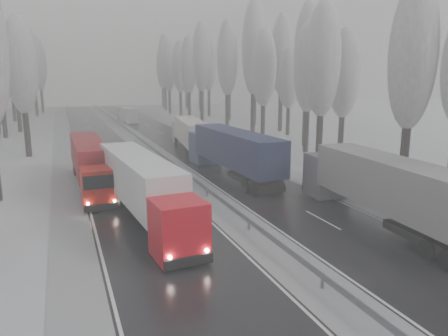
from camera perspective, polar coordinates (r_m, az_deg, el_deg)
carriageway_right at (r=44.90m, az=0.10°, el=0.12°), size 7.50×200.00×0.03m
carriageway_left at (r=42.41m, az=-13.29°, el=-0.91°), size 7.50×200.00×0.03m
median_slush at (r=43.36m, az=-6.40°, el=-0.37°), size 3.00×200.00×0.04m
shoulder_right at (r=46.85m, az=5.77°, el=0.57°), size 2.40×200.00×0.04m
shoulder_left at (r=42.11m, az=-19.97°, el=-1.40°), size 2.40×200.00×0.04m
median_guardrail at (r=43.23m, az=-6.42°, el=0.37°), size 0.12×200.00×0.76m
tree_16 at (r=36.90m, az=23.45°, el=13.24°), size 3.60×3.60×16.53m
tree_18 at (r=45.52m, az=12.77°, el=13.53°), size 3.60×3.60×16.58m
tree_19 at (r=51.92m, az=15.44°, el=11.75°), size 3.60×3.60×14.57m
tree_20 at (r=54.20m, az=11.00°, el=12.72°), size 3.60×3.60×15.71m
tree_21 at (r=58.83m, az=10.88°, el=14.46°), size 3.60×3.60×18.62m
tree_22 at (r=62.95m, az=5.22°, el=12.84°), size 3.60×3.60×15.86m
tree_23 at (r=69.39m, az=8.50°, el=11.46°), size 3.60×3.60×13.55m
tree_24 at (r=68.34m, az=3.90°, el=15.26°), size 3.60×3.60×20.49m
tree_25 at (r=74.94m, az=7.55°, el=14.39°), size 3.60×3.60×19.44m
tree_26 at (r=77.60m, az=0.42°, el=14.09°), size 3.60×3.60×18.78m
tree_27 at (r=84.05m, az=4.09°, el=13.39°), size 3.60×3.60×17.62m
tree_28 at (r=87.29m, az=-2.96°, el=14.19°), size 3.60×3.60×19.62m
tree_29 at (r=93.49m, az=0.71°, el=13.47°), size 3.60×3.60×18.11m
tree_30 at (r=96.64m, az=-4.63°, el=13.29°), size 3.60×3.60×17.86m
tree_31 at (r=102.24m, az=-2.00°, el=13.50°), size 3.60×3.60×18.58m
tree_32 at (r=103.88m, az=-5.78°, el=12.99°), size 3.60×3.60×17.33m
tree_33 at (r=108.56m, az=-4.68°, el=11.95°), size 3.60×3.60×14.33m
tree_34 at (r=110.54m, az=-7.22°, el=12.99°), size 3.60×3.60×17.63m
tree_35 at (r=116.88m, az=-3.19°, el=13.20°), size 3.60×3.60×18.25m
tree_36 at (r=120.46m, az=-7.75°, el=13.67°), size 3.60×3.60×20.23m
tree_37 at (r=126.03m, az=-4.98°, el=12.54°), size 3.60×3.60×16.37m
tree_38 at (r=131.10m, az=-8.07°, el=12.89°), size 3.60×3.60×17.97m
tree_39 at (r=135.62m, az=-7.25°, el=12.39°), size 3.60×3.60×16.19m
tree_62 at (r=54.94m, az=-25.02°, el=12.05°), size 3.60×3.60×16.04m
tree_68 at (r=80.45m, az=-25.72°, el=11.90°), size 3.60×3.60×16.65m
tree_70 at (r=90.49m, az=-25.05°, el=12.02°), size 3.60×3.60×17.09m
tree_72 at (r=99.99m, az=-26.13°, el=11.08°), size 3.60×3.60×15.11m
tree_74 at (r=110.57m, az=-23.74°, el=12.78°), size 3.60×3.60×19.68m
tree_76 at (r=119.89m, az=-23.01°, el=12.35°), size 3.60×3.60×18.55m
tree_77 at (r=124.16m, az=-25.47°, el=10.85°), size 3.60×3.60×14.32m
tree_78 at (r=126.65m, az=-24.55°, el=12.44°), size 3.60×3.60×19.55m
tree_79 at (r=130.79m, az=-25.62°, el=11.61°), size 3.60×3.60×17.07m
truck_grey_tarp at (r=28.90m, az=20.00°, el=-2.18°), size 3.69×17.02×4.33m
truck_blue_box at (r=40.14m, az=0.91°, el=2.39°), size 3.56×17.17×4.38m
truck_cream_box at (r=54.48m, az=-4.54°, el=4.64°), size 4.34×15.60×3.97m
box_truck_distant at (r=89.98m, az=-12.50°, el=6.79°), size 3.09×8.25×3.02m
truck_red_white at (r=28.24m, az=-10.52°, el=-2.24°), size 3.81×16.14×4.11m
truck_red_red at (r=38.41m, az=-17.13°, el=0.92°), size 2.57×14.91×3.81m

